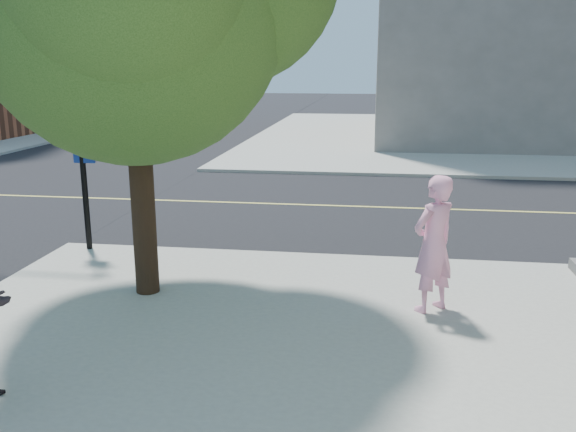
# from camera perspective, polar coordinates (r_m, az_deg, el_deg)

# --- Properties ---
(ground) EXTENTS (140.00, 140.00, 0.00)m
(ground) POSITION_cam_1_polar(r_m,az_deg,el_deg) (12.42, -15.88, -3.16)
(ground) COLOR black
(ground) RESTS_ON ground
(road_ew) EXTENTS (140.00, 9.00, 0.01)m
(road_ew) POSITION_cam_1_polar(r_m,az_deg,el_deg) (16.49, -9.64, 1.38)
(road_ew) COLOR black
(road_ew) RESTS_ON ground
(sidewalk_ne) EXTENTS (29.00, 25.00, 0.12)m
(sidewalk_ne) POSITION_cam_1_polar(r_m,az_deg,el_deg) (33.61, 22.91, 6.93)
(sidewalk_ne) COLOR #A3A397
(sidewalk_ne) RESTS_ON ground
(man_on_phone) EXTENTS (0.85, 0.83, 1.98)m
(man_on_phone) POSITION_cam_1_polar(r_m,az_deg,el_deg) (8.76, 13.55, -2.59)
(man_on_phone) COLOR #F79CC2
(man_on_phone) RESTS_ON sidewalk_se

